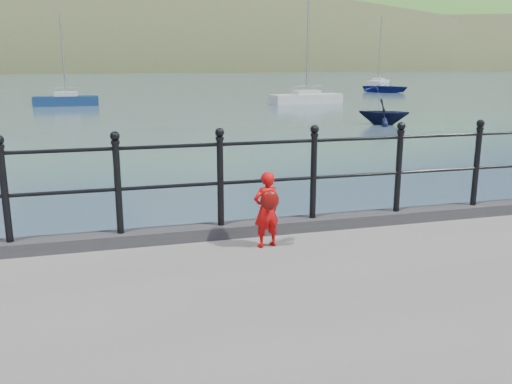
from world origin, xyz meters
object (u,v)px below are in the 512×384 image
object	(u,v)px
child	(267,209)
sailboat_port	(66,101)
sailboat_far	(378,83)
railing	(268,169)
sailboat_near	(306,99)
launch_navy	(384,112)
launch_blue	(386,88)

from	to	relation	value
child	sailboat_port	distance (m)	36.26
sailboat_port	sailboat_far	bearing A→B (deg)	34.35
child	railing	bearing A→B (deg)	-122.22
child	sailboat_far	world-z (taller)	sailboat_far
sailboat_far	sailboat_near	xyz separation A→B (m)	(-20.27, -26.94, -0.00)
railing	launch_navy	xyz separation A→B (m)	(11.63, 18.48, -1.18)
railing	child	xyz separation A→B (m)	(-0.17, -0.51, -0.37)
sailboat_port	launch_navy	bearing A→B (deg)	-44.90
launch_blue	sailboat_near	distance (m)	18.04
launch_navy	sailboat_port	distance (m)	23.48
launch_navy	sailboat_far	bearing A→B (deg)	3.81
railing	sailboat_port	size ratio (longest dim) A/B	2.71
railing	launch_navy	bearing A→B (deg)	57.82
child	launch_navy	distance (m)	22.38
sailboat_port	child	bearing A→B (deg)	-81.59
sailboat_far	launch_blue	bearing A→B (deg)	-165.51
launch_blue	launch_navy	world-z (taller)	launch_navy
launch_blue	sailboat_far	xyz separation A→B (m)	(6.92, 14.80, -0.16)
railing	child	size ratio (longest dim) A/B	20.34
railing	sailboat_port	xyz separation A→B (m)	(-4.59, 35.46, -1.48)
railing	sailboat_port	world-z (taller)	sailboat_port
launch_blue	launch_navy	size ratio (longest dim) A/B	1.96
launch_blue	sailboat_far	size ratio (longest dim) A/B	0.53
child	launch_blue	distance (m)	52.76
launch_blue	launch_navy	distance (m)	30.41
launch_navy	sailboat_near	world-z (taller)	sailboat_near
sailboat_port	railing	bearing A→B (deg)	-81.23
railing	sailboat_port	distance (m)	35.79
child	launch_blue	world-z (taller)	child
child	launch_blue	bearing A→B (deg)	-134.06
sailboat_port	sailboat_near	size ratio (longest dim) A/B	0.85
child	sailboat_near	xyz separation A→B (m)	(13.09, 33.51, -1.12)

